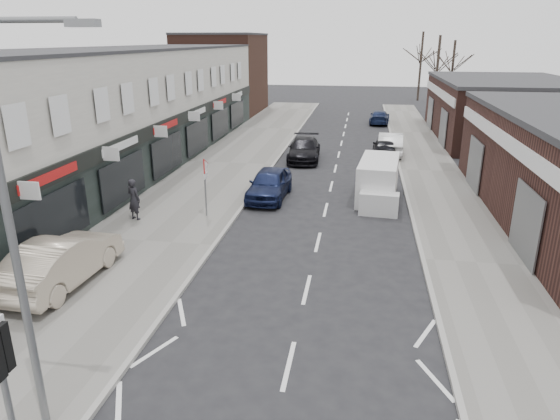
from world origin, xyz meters
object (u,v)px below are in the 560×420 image
at_px(street_lamp, 17,218).
at_px(white_van, 378,181).
at_px(parked_car_left_b, 304,149).
at_px(parked_car_right_b, 385,148).
at_px(sedan_on_pavement, 62,260).
at_px(warning_sign, 205,171).
at_px(parked_car_left_a, 269,184).
at_px(parked_car_right_c, 380,117).
at_px(pedestrian, 134,199).
at_px(parked_car_right_a, 390,144).

distance_m(street_lamp, white_van, 18.58).
bearing_deg(parked_car_left_b, parked_car_right_b, 13.50).
height_order(white_van, sedan_on_pavement, white_van).
bearing_deg(parked_car_left_b, street_lamp, -98.42).
height_order(warning_sign, parked_car_left_a, warning_sign).
xyz_separation_m(white_van, parked_car_right_c, (0.67, 23.90, -0.32)).
xyz_separation_m(pedestrian, parked_car_right_c, (11.24, 28.89, -0.41)).
xyz_separation_m(pedestrian, parked_car_right_b, (11.23, 14.50, -0.35)).
xyz_separation_m(parked_car_right_b, parked_car_right_c, (0.01, 14.39, -0.06)).
relative_size(parked_car_left_a, parked_car_right_a, 0.95).
relative_size(parked_car_left_b, parked_car_right_b, 1.24).
height_order(parked_car_left_a, parked_car_right_b, parked_car_left_a).
bearing_deg(street_lamp, parked_car_left_a, 84.43).
bearing_deg(parked_car_right_a, warning_sign, 62.22).
distance_m(sedan_on_pavement, parked_car_right_b, 23.28).
xyz_separation_m(street_lamp, parked_car_right_a, (8.03, 27.36, -3.85)).
distance_m(warning_sign, parked_car_left_a, 4.27).
xyz_separation_m(parked_car_right_a, parked_car_right_c, (-0.40, 13.37, -0.14)).
bearing_deg(parked_car_right_c, parked_car_left_b, 75.82).
bearing_deg(parked_car_left_b, parked_car_right_a, 21.39).
distance_m(warning_sign, white_van, 8.69).
height_order(parked_car_left_b, parked_car_right_a, parked_car_right_a).
bearing_deg(parked_car_right_a, sedan_on_pavement, 65.37).
distance_m(sedan_on_pavement, parked_car_right_c, 36.63).
distance_m(warning_sign, parked_car_right_b, 15.93).
bearing_deg(parked_car_left_a, white_van, 9.12).
relative_size(pedestrian, parked_car_left_a, 0.41).
height_order(street_lamp, parked_car_left_a, street_lamp).
relative_size(warning_sign, sedan_on_pavement, 0.56).
distance_m(parked_car_left_a, parked_car_right_a, 12.93).
bearing_deg(sedan_on_pavement, parked_car_left_b, -103.57).
bearing_deg(sedan_on_pavement, parked_car_right_b, -115.04).
distance_m(street_lamp, parked_car_right_b, 27.70).
xyz_separation_m(sedan_on_pavement, parked_car_left_a, (4.84, 10.40, -0.16)).
xyz_separation_m(sedan_on_pavement, parked_car_right_c, (10.89, 34.98, -0.29)).
relative_size(sedan_on_pavement, parked_car_right_a, 1.03).
xyz_separation_m(street_lamp, white_van, (6.96, 16.83, -3.68)).
relative_size(pedestrian, parked_car_left_b, 0.37).
height_order(sedan_on_pavement, parked_car_left_b, sedan_on_pavement).
relative_size(parked_car_left_a, parked_car_right_c, 1.03).
distance_m(parked_car_right_a, parked_car_right_b, 1.10).
relative_size(warning_sign, white_van, 0.51).
relative_size(parked_car_right_a, parked_car_right_c, 1.08).
xyz_separation_m(warning_sign, parked_car_left_a, (2.21, 3.36, -1.45)).
bearing_deg(sedan_on_pavement, white_van, -129.89).
height_order(street_lamp, warning_sign, street_lamp).
relative_size(parked_car_left_a, parked_car_right_b, 1.10).
distance_m(warning_sign, parked_car_left_b, 12.42).
distance_m(street_lamp, sedan_on_pavement, 7.58).
height_order(street_lamp, parked_car_right_c, street_lamp).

